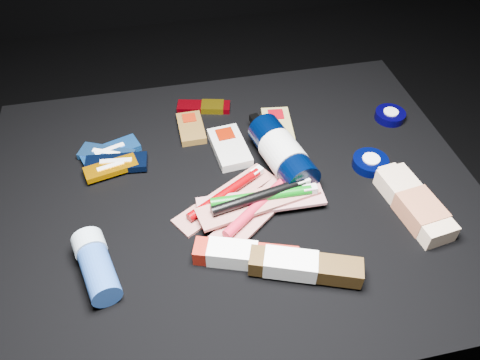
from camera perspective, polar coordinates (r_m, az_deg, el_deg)
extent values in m
plane|color=black|center=(1.26, -0.59, -13.86)|extent=(3.00, 3.00, 0.00)
cube|color=black|center=(1.09, -0.67, -8.57)|extent=(0.98, 0.78, 0.40)
cube|color=blue|center=(1.04, -15.54, 3.35)|extent=(0.13, 0.08, 0.01)
cube|color=silver|center=(1.04, -15.55, 3.38)|extent=(0.06, 0.03, 0.02)
cube|color=#1E4D8F|center=(1.03, -15.93, 3.01)|extent=(0.12, 0.09, 0.01)
cube|color=white|center=(1.03, -15.94, 3.05)|extent=(0.06, 0.03, 0.02)
cube|color=black|center=(1.00, -14.82, 1.97)|extent=(0.13, 0.06, 0.01)
cube|color=beige|center=(1.00, -14.83, 2.01)|extent=(0.07, 0.02, 0.02)
cube|color=orange|center=(0.99, -15.44, 1.41)|extent=(0.11, 0.06, 0.01)
cube|color=silver|center=(0.99, -15.45, 1.44)|extent=(0.06, 0.02, 0.01)
cube|color=brown|center=(1.07, -5.98, 6.30)|extent=(0.06, 0.10, 0.02)
cube|color=maroon|center=(1.09, -6.19, 7.23)|extent=(0.03, 0.03, 0.02)
cube|color=#B3B1AB|center=(1.01, -1.29, 4.01)|extent=(0.08, 0.13, 0.02)
cube|color=#660F01|center=(1.03, -1.81, 5.23)|extent=(0.04, 0.04, 0.02)
cube|color=olive|center=(1.07, 4.58, 6.55)|extent=(0.08, 0.12, 0.02)
cube|color=#70030C|center=(1.09, 4.37, 7.62)|extent=(0.04, 0.04, 0.02)
cube|color=#70020A|center=(1.13, -4.44, 8.88)|extent=(0.13, 0.07, 0.01)
cube|color=#9F820F|center=(1.13, -3.37, 8.91)|extent=(0.06, 0.05, 0.02)
cylinder|color=black|center=(0.96, 5.22, 3.24)|extent=(0.11, 0.19, 0.07)
cylinder|color=#B9B8B5|center=(0.96, 5.31, 3.08)|extent=(0.09, 0.09, 0.08)
cylinder|color=black|center=(1.03, 2.53, 6.80)|extent=(0.03, 0.03, 0.03)
cube|color=black|center=(1.05, 1.96, 7.25)|extent=(0.03, 0.04, 0.02)
cylinder|color=black|center=(1.15, 17.82, 7.51)|extent=(0.07, 0.07, 0.02)
cylinder|color=silver|center=(1.15, 17.84, 7.56)|extent=(0.03, 0.03, 0.02)
cylinder|color=black|center=(1.01, 15.59, 2.05)|extent=(0.07, 0.07, 0.02)
cylinder|color=white|center=(1.01, 15.61, 2.12)|extent=(0.04, 0.04, 0.02)
cube|color=beige|center=(0.94, 20.44, -2.76)|extent=(0.09, 0.19, 0.04)
cube|color=#A66041|center=(0.93, 21.10, -3.53)|extent=(0.08, 0.09, 0.04)
cube|color=beige|center=(0.99, 17.57, 0.88)|extent=(0.04, 0.02, 0.03)
cylinder|color=#234891|center=(0.82, -16.79, -10.91)|extent=(0.07, 0.11, 0.05)
cylinder|color=#96AAB6|center=(0.85, -17.91, -7.54)|extent=(0.06, 0.05, 0.06)
cube|color=#A59D9A|center=(0.91, -1.85, -2.25)|extent=(0.22, 0.16, 0.01)
cylinder|color=#660003|center=(0.91, -1.87, -1.70)|extent=(0.16, 0.11, 0.02)
cube|color=white|center=(0.95, 2.06, 1.00)|extent=(0.03, 0.03, 0.01)
cube|color=#AFA6A2|center=(0.89, 2.42, -3.48)|extent=(0.23, 0.20, 0.01)
cylinder|color=#AE172D|center=(0.88, 2.44, -2.87)|extent=(0.16, 0.14, 0.02)
cube|color=silver|center=(0.93, 6.05, 0.57)|extent=(0.03, 0.03, 0.01)
cube|color=silver|center=(0.89, 2.59, -2.62)|extent=(0.25, 0.06, 0.01)
cylinder|color=#035A0A|center=(0.88, 2.62, -2.01)|extent=(0.19, 0.03, 0.02)
cube|color=beige|center=(0.90, 8.50, -1.14)|extent=(0.03, 0.02, 0.01)
cube|color=#A7A29D|center=(0.88, 2.29, -2.60)|extent=(0.24, 0.10, 0.01)
cylinder|color=black|center=(0.87, 2.32, -1.99)|extent=(0.19, 0.06, 0.02)
cube|color=#BBBBB7|center=(0.90, 7.64, -0.21)|extent=(0.03, 0.02, 0.01)
cube|color=maroon|center=(0.82, 0.71, -9.22)|extent=(0.18, 0.10, 0.03)
cube|color=white|center=(0.82, -0.96, -9.00)|extent=(0.09, 0.07, 0.03)
cube|color=#3F2B10|center=(0.80, 7.96, -10.41)|extent=(0.19, 0.10, 0.03)
cube|color=white|center=(0.80, 6.19, -10.18)|extent=(0.10, 0.07, 0.04)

